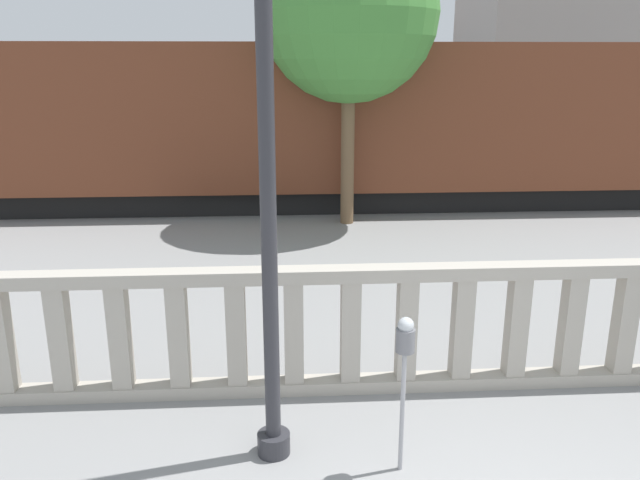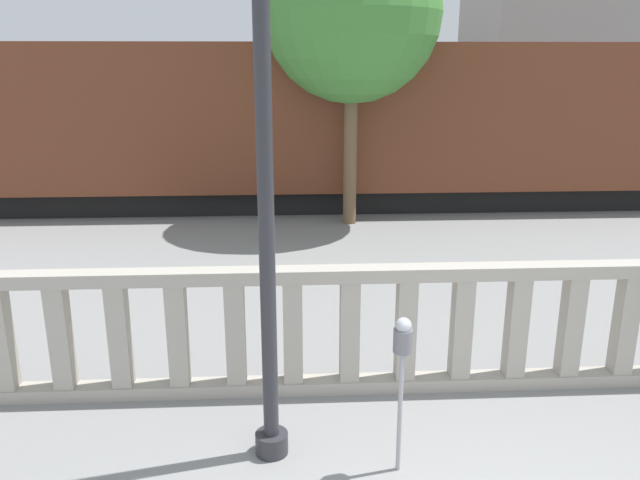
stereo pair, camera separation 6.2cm
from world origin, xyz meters
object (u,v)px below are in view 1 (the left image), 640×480
Objects in this scene: train_near at (462,122)px; lamppost at (265,93)px; tree_left at (349,13)px; train_far at (402,91)px; parking_meter at (405,350)px.

lamppost is at bearing -114.01° from train_near.
train_near is (4.54, 10.20, -1.21)m from lamppost.
lamppost is 0.19× the size of train_near.
train_near is at bearing 32.94° from tree_left.
train_far is at bearing 83.61° from train_near.
tree_left reaches higher than parking_meter.
tree_left is at bearing 79.48° from lamppost.
parking_meter is (1.11, -0.30, -2.06)m from lamppost.
train_near is 4.41× the size of tree_left.
parking_meter is 0.05× the size of train_near.
parking_meter is 29.67m from train_far.
parking_meter is 9.14m from tree_left.
lamppost reaches higher than train_far.
tree_left reaches higher than lamppost.
parking_meter is at bearing -92.85° from tree_left.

